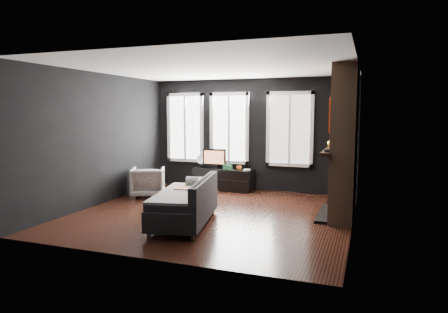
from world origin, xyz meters
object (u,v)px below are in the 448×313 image
(monitor, at_px, (214,157))
(book, at_px, (244,166))
(media_console, at_px, (224,179))
(mug, at_px, (239,167))
(armchair, at_px, (148,180))
(mantel_vase, at_px, (333,142))
(sofa, at_px, (184,201))

(monitor, distance_m, book, 0.81)
(media_console, relative_size, monitor, 2.52)
(mug, bearing_deg, armchair, -144.58)
(book, bearing_deg, mantel_vase, -28.07)
(book, bearing_deg, armchair, -145.20)
(sofa, bearing_deg, mug, 78.40)
(armchair, height_order, media_console, armchair)
(media_console, distance_m, book, 0.64)
(sofa, height_order, mug, sofa)
(book, bearing_deg, monitor, 173.74)
(sofa, bearing_deg, armchair, 123.51)
(sofa, height_order, mantel_vase, mantel_vase)
(book, distance_m, mantel_vase, 2.53)
(sofa, distance_m, mug, 3.01)
(media_console, xyz_separation_m, book, (0.53, -0.05, 0.37))
(sofa, xyz_separation_m, media_console, (-0.42, 3.09, -0.14))
(monitor, bearing_deg, armchair, -129.20)
(sofa, distance_m, mantel_vase, 3.09)
(sofa, relative_size, book, 8.69)
(armchair, height_order, mantel_vase, mantel_vase)
(sofa, xyz_separation_m, mantel_vase, (2.25, 1.90, 0.93))
(media_console, distance_m, mantel_vase, 3.11)
(armchair, distance_m, monitor, 1.80)
(armchair, xyz_separation_m, mantel_vase, (4.00, 0.15, 0.96))
(mug, distance_m, mantel_vase, 2.61)
(media_console, bearing_deg, book, 1.02)
(monitor, distance_m, mug, 0.73)
(armchair, height_order, monitor, monitor)
(media_console, bearing_deg, mantel_vase, -17.81)
(book, xyz_separation_m, mantel_vase, (2.14, -1.14, 0.70))
(sofa, distance_m, armchair, 2.48)
(sofa, bearing_deg, mantel_vase, 28.75)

